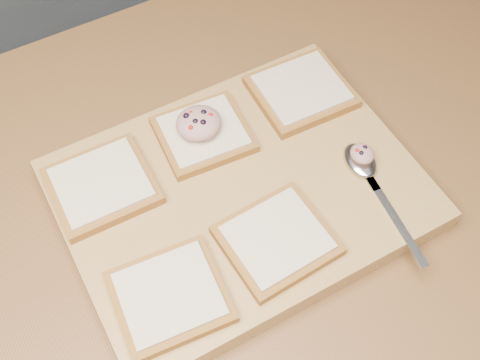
# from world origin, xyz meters

# --- Properties ---
(island_counter) EXTENTS (2.00, 0.80, 0.90)m
(island_counter) POSITION_xyz_m (0.00, 0.00, 0.45)
(island_counter) COLOR slate
(island_counter) RESTS_ON ground
(cutting_board) EXTENTS (0.45, 0.34, 0.04)m
(cutting_board) POSITION_xyz_m (0.00, -0.02, 0.92)
(cutting_board) COLOR tan
(cutting_board) RESTS_ON island_counter
(bread_far_left) EXTENTS (0.13, 0.12, 0.02)m
(bread_far_left) POSITION_xyz_m (-0.15, 0.06, 0.94)
(bread_far_left) COLOR #8D5F24
(bread_far_left) RESTS_ON cutting_board
(bread_far_center) EXTENTS (0.13, 0.12, 0.02)m
(bread_far_center) POSITION_xyz_m (0.00, 0.07, 0.94)
(bread_far_center) COLOR #8D5F24
(bread_far_center) RESTS_ON cutting_board
(bread_far_right) EXTENTS (0.13, 0.12, 0.02)m
(bread_far_right) POSITION_xyz_m (0.16, 0.07, 0.94)
(bread_far_right) COLOR #8D5F24
(bread_far_right) RESTS_ON cutting_board
(bread_near_left) EXTENTS (0.14, 0.13, 0.02)m
(bread_near_left) POSITION_xyz_m (-0.14, -0.12, 0.94)
(bread_near_left) COLOR #8D5F24
(bread_near_left) RESTS_ON cutting_board
(bread_near_center) EXTENTS (0.13, 0.12, 0.02)m
(bread_near_center) POSITION_xyz_m (0.00, -0.12, 0.94)
(bread_near_center) COLOR #8D5F24
(bread_near_center) RESTS_ON cutting_board
(tuna_salad_dollop) EXTENTS (0.06, 0.06, 0.03)m
(tuna_salad_dollop) POSITION_xyz_m (-0.00, 0.07, 0.97)
(tuna_salad_dollop) COLOR tan
(tuna_salad_dollop) RESTS_ON bread_far_center
(spoon) EXTENTS (0.05, 0.19, 0.01)m
(spoon) POSITION_xyz_m (0.16, -0.08, 0.94)
(spoon) COLOR silver
(spoon) RESTS_ON cutting_board
(spoon_salad) EXTENTS (0.03, 0.03, 0.02)m
(spoon_salad) POSITION_xyz_m (0.16, -0.07, 0.96)
(spoon_salad) COLOR tan
(spoon_salad) RESTS_ON spoon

